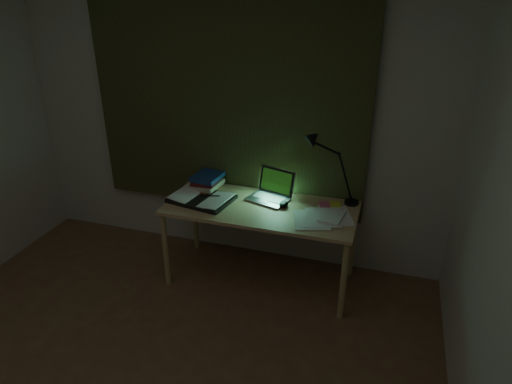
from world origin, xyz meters
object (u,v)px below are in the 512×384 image
desk (261,244)px  open_textbook (202,198)px  laptop (268,187)px  desk_lamp (355,169)px  book_stack (206,182)px  loose_papers (325,214)px

desk → open_textbook: open_textbook is taller
open_textbook → laptop: bearing=27.6°
laptop → desk_lamp: bearing=28.1°
laptop → open_textbook: bearing=-145.8°
laptop → book_stack: (-0.52, 0.05, -0.04)m
book_stack → loose_papers: (0.98, -0.17, -0.05)m
open_textbook → loose_papers: bearing=11.9°
laptop → open_textbook: 0.51m
desk_lamp → desk: bearing=-168.8°
desk → loose_papers: loose_papers is taller
desk → book_stack: 0.66m
laptop → loose_papers: 0.48m
desk → loose_papers: 0.58m
desk_lamp → open_textbook: bearing=-175.8°
open_textbook → loose_papers: (0.94, 0.03, -0.01)m
book_stack → desk_lamp: bearing=4.0°
desk → desk_lamp: 0.91m
laptop → open_textbook: (-0.48, -0.15, -0.09)m
loose_papers → desk_lamp: desk_lamp is taller
loose_papers → book_stack: bearing=170.3°
book_stack → laptop: bearing=-5.1°
open_textbook → book_stack: 0.21m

